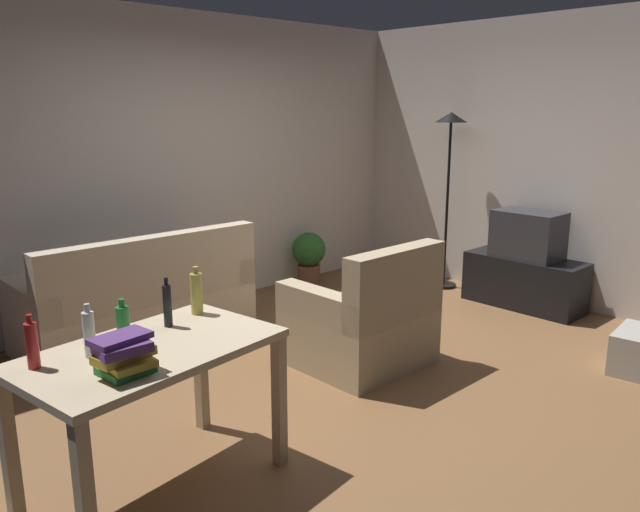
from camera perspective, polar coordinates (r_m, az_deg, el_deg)
The scene contains 16 objects.
ground_plane at distance 4.62m, azimuth 3.40°, elevation -10.48°, with size 5.20×4.40×0.02m, color brown.
wall_rear at distance 5.97m, azimuth -12.08°, elevation 8.26°, with size 5.20×0.10×2.70m, color silver.
wall_right at distance 6.39m, azimuth 20.02°, elevation 8.07°, with size 0.10×4.40×2.70m, color beige.
couch at distance 5.23m, azimuth -16.16°, elevation -4.39°, with size 1.79×0.84×0.92m.
tv_stand at distance 6.25m, azimuth 18.15°, elevation -2.26°, with size 0.44×1.10×0.48m.
tv at distance 6.15m, azimuth 18.48°, elevation 1.88°, with size 0.41×0.60×0.44m.
torchiere_lamp at distance 6.54m, azimuth 11.75°, elevation 9.26°, with size 0.32×0.32×1.81m.
desk at distance 3.12m, azimuth -15.17°, elevation -9.87°, with size 1.29×0.87×0.76m.
potted_plant at distance 6.63m, azimuth -1.03°, elevation 0.12°, with size 0.36×0.36×0.57m.
armchair at distance 4.62m, azimuth 4.09°, elevation -6.05°, with size 0.91×0.85×0.92m.
bottle_red at distance 2.98m, azimuth -24.80°, elevation -7.38°, with size 0.05×0.05×0.24m.
bottle_clear at distance 3.01m, azimuth -20.33°, elevation -6.66°, with size 0.05×0.05×0.25m.
bottle_green at distance 3.20m, azimuth -17.54°, elevation -5.75°, with size 0.06×0.06×0.20m.
bottle_dark at distance 3.30m, azimuth -13.76°, elevation -4.36°, with size 0.04×0.04×0.26m.
bottle_squat at distance 3.46m, azimuth -11.21°, elevation -3.33°, with size 0.07×0.07×0.27m.
book_stack at distance 2.78m, azimuth -17.43°, elevation -8.64°, with size 0.27×0.21×0.17m.
Camera 1 is at (-3.08, -2.89, 1.87)m, focal length 35.05 mm.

